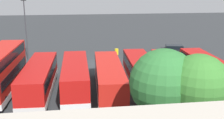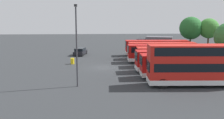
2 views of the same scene
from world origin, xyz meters
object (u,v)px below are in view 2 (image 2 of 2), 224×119
bus_single_deck_fifth (176,60)px  box_truck_blue (155,44)px  lamp_post_tall (76,40)px  bus_single_deck_third (162,53)px  bus_single_deck_second (162,50)px  bus_single_deck_near_end (157,47)px  bus_single_deck_fourth (175,56)px  waste_bin_yellow (72,61)px  bus_double_decker_seventh (194,64)px  car_hatchback_silver (80,52)px  bus_single_deck_sixth (186,65)px

bus_single_deck_fifth → box_truck_blue: (-20.17, 1.70, 0.08)m
lamp_post_tall → bus_single_deck_fifth: bearing=117.7°
box_truck_blue → lamp_post_tall: 30.91m
bus_single_deck_third → bus_single_deck_second: bearing=166.1°
bus_single_deck_near_end → bus_single_deck_second: same height
bus_single_deck_fourth → waste_bin_yellow: (-3.13, -15.66, -1.15)m
bus_double_decker_seventh → car_hatchback_silver: (-23.14, -13.81, -1.75)m
waste_bin_yellow → bus_single_deck_fifth: bearing=66.1°
bus_single_deck_second → lamp_post_tall: (17.24, -13.67, 3.48)m
bus_double_decker_seventh → car_hatchback_silver: bearing=-149.2°
bus_single_deck_third → box_truck_blue: size_ratio=1.43×
bus_single_deck_fifth → bus_double_decker_seventh: 7.30m
bus_single_deck_second → waste_bin_yellow: size_ratio=12.53×
bus_single_deck_second → bus_single_deck_third: bearing=-13.9°
bus_single_deck_fifth → car_hatchback_silver: (-15.90, -14.03, -0.92)m
bus_single_deck_second → car_hatchback_silver: bearing=-110.4°
bus_single_deck_second → waste_bin_yellow: (3.90, -15.42, -1.15)m
bus_single_deck_fourth → lamp_post_tall: bearing=-53.7°
bus_single_deck_second → lamp_post_tall: bearing=-38.4°
bus_single_deck_fifth → bus_double_decker_seventh: bearing=-1.7°
bus_single_deck_near_end → bus_single_deck_sixth: bearing=-1.7°
bus_single_deck_fourth → bus_single_deck_third: bearing=-163.4°
waste_bin_yellow → lamp_post_tall: bearing=7.4°
bus_single_deck_second → bus_double_decker_seventh: bearing=-2.9°
bus_single_deck_sixth → waste_bin_yellow: size_ratio=11.95×
bus_single_deck_sixth → lamp_post_tall: size_ratio=1.29×
bus_single_deck_near_end → box_truck_blue: bearing=170.1°
box_truck_blue → lamp_post_tall: bearing=-28.6°
bus_single_deck_third → waste_bin_yellow: bus_single_deck_third is taller
bus_single_deck_third → car_hatchback_silver: (-8.87, -13.88, -0.92)m
bus_single_deck_fourth → bus_single_deck_fifth: bearing=-15.4°
bus_single_deck_fourth → waste_bin_yellow: bus_single_deck_fourth is taller
bus_single_deck_sixth → bus_double_decker_seventh: bus_double_decker_seventh is taller
bus_single_deck_fourth → waste_bin_yellow: size_ratio=12.34×
bus_single_deck_fourth → car_hatchback_silver: bearing=-129.9°
car_hatchback_silver → bus_single_deck_fifth: bearing=41.4°
bus_single_deck_second → bus_single_deck_fourth: bearing=2.0°
bus_single_deck_second → bus_single_deck_fourth: 7.03m
bus_single_deck_second → bus_single_deck_sixth: bearing=-2.1°
bus_single_deck_near_end → bus_single_deck_sixth: same height
box_truck_blue → waste_bin_yellow: size_ratio=8.32×
waste_bin_yellow → bus_single_deck_sixth: bearing=55.7°
bus_single_deck_fifth → box_truck_blue: bearing=175.2°
box_truck_blue → bus_single_deck_fourth: bearing=-2.6°
bus_double_decker_seventh → waste_bin_yellow: bus_double_decker_seventh is taller
bus_single_deck_near_end → lamp_post_tall: (21.15, -13.67, 3.48)m
bus_single_deck_second → car_hatchback_silver: (-5.48, -14.72, -0.92)m
bus_single_deck_fifth → bus_double_decker_seventh: (7.25, -0.22, 0.82)m
bus_single_deck_fifth → waste_bin_yellow: size_ratio=11.67×
bus_single_deck_fourth → bus_single_deck_sixth: size_ratio=1.03×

